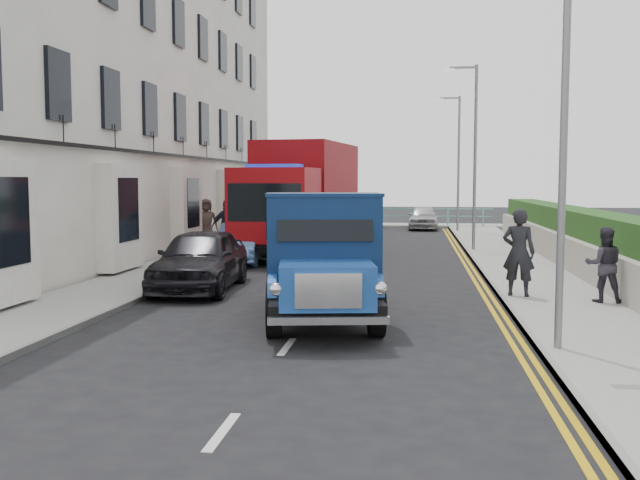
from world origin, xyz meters
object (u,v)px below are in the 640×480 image
(lamp_mid, at_px, (472,146))
(pedestrian_east_near, at_px, (519,252))
(red_lorry, at_px, (301,195))
(parked_car_front, at_px, (200,259))
(lamp_far, at_px, (456,155))
(lamp_near, at_px, (556,97))
(bedford_lorry, at_px, (323,267))

(lamp_mid, relative_size, pedestrian_east_near, 3.53)
(red_lorry, bearing_deg, parked_car_front, -91.13)
(lamp_far, height_order, red_lorry, lamp_far)
(lamp_mid, bearing_deg, parked_car_front, -125.65)
(parked_car_front, distance_m, pedestrian_east_near, 7.64)
(lamp_near, distance_m, pedestrian_east_near, 5.84)
(lamp_mid, bearing_deg, lamp_far, 90.00)
(lamp_near, xyz_separation_m, lamp_far, (0.00, 26.00, 0.00))
(red_lorry, bearing_deg, lamp_far, 69.46)
(red_lorry, height_order, pedestrian_east_near, red_lorry)
(red_lorry, relative_size, pedestrian_east_near, 4.07)
(lamp_far, distance_m, red_lorry, 13.48)
(bedford_lorry, bearing_deg, lamp_mid, 65.61)
(lamp_near, xyz_separation_m, red_lorry, (-6.18, 14.16, -1.82))
(lamp_mid, xyz_separation_m, bedford_lorry, (-3.79, -14.32, -2.87))
(lamp_near, distance_m, lamp_mid, 16.00)
(bedford_lorry, relative_size, red_lorry, 0.67)
(lamp_near, bearing_deg, red_lorry, 113.58)
(lamp_mid, bearing_deg, bedford_lorry, -104.83)
(bedford_lorry, bearing_deg, parked_car_front, 122.29)
(lamp_near, bearing_deg, pedestrian_east_near, 87.48)
(red_lorry, bearing_deg, lamp_near, -59.41)
(parked_car_front, bearing_deg, red_lorry, 78.91)
(lamp_near, bearing_deg, parked_car_front, 142.35)
(lamp_mid, relative_size, lamp_far, 1.00)
(lamp_near, relative_size, lamp_far, 1.00)
(pedestrian_east_near, bearing_deg, red_lorry, -39.69)
(pedestrian_east_near, bearing_deg, parked_car_front, 10.41)
(lamp_mid, distance_m, lamp_far, 10.00)
(lamp_near, relative_size, bedford_lorry, 1.29)
(lamp_near, bearing_deg, bedford_lorry, 156.06)
(bedford_lorry, bearing_deg, pedestrian_east_near, 30.58)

